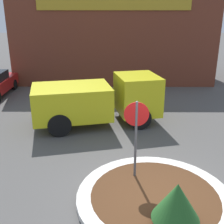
# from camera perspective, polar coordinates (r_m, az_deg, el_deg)

# --- Properties ---
(ground_plane) EXTENTS (120.00, 120.00, 0.00)m
(ground_plane) POSITION_cam_1_polar(r_m,az_deg,el_deg) (7.68, 8.57, -17.26)
(ground_plane) COLOR #514F4C
(traffic_island) EXTENTS (4.01, 4.01, 0.16)m
(traffic_island) POSITION_cam_1_polar(r_m,az_deg,el_deg) (7.63, 8.60, -16.76)
(traffic_island) COLOR silver
(traffic_island) RESTS_ON ground_plane
(stop_sign) EXTENTS (0.67, 0.07, 2.39)m
(stop_sign) POSITION_cam_1_polar(r_m,az_deg,el_deg) (7.59, 4.92, -3.21)
(stop_sign) COLOR #4C4C51
(stop_sign) RESTS_ON ground_plane
(island_shrub) EXTENTS (1.05, 1.05, 1.04)m
(island_shrub) POSITION_cam_1_polar(r_m,az_deg,el_deg) (6.44, 13.00, -17.29)
(island_shrub) COLOR brown
(island_shrub) RESTS_ON traffic_island
(utility_truck) EXTENTS (5.58, 3.21, 2.04)m
(utility_truck) POSITION_cam_1_polar(r_m,az_deg,el_deg) (11.87, -2.92, 2.59)
(utility_truck) COLOR gold
(utility_truck) RESTS_ON ground_plane
(storefront_building) EXTENTS (13.00, 6.07, 5.92)m
(storefront_building) POSITION_cam_1_polar(r_m,az_deg,el_deg) (20.68, 0.36, 15.24)
(storefront_building) COLOR brown
(storefront_building) RESTS_ON ground_plane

